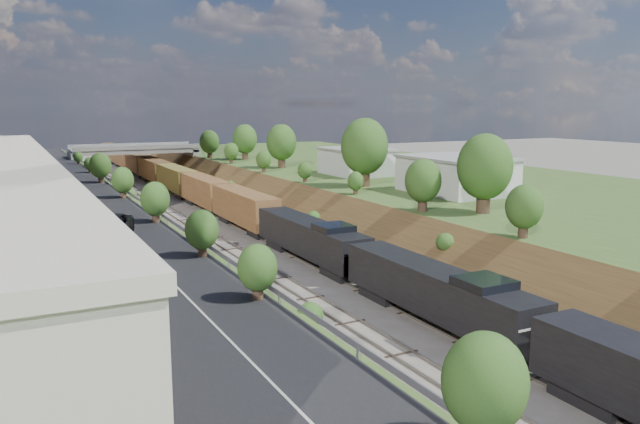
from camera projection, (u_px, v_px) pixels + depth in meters
platform_right at (472, 199)px, 85.00m from camera, size 44.00×180.00×5.00m
embankment_left at (146, 251)px, 65.63m from camera, size 10.00×180.00×10.00m
embankment_right at (330, 232)px, 75.53m from camera, size 10.00×180.00×10.00m
rail_left_track at (222, 243)px, 69.39m from camera, size 1.58×180.00×0.18m
rail_right_track at (265, 238)px, 71.73m from camera, size 1.58×180.00×0.18m
road at (98, 207)px, 62.74m from camera, size 8.00×180.00×0.10m
guardrail at (139, 200)px, 64.33m from camera, size 0.10×171.00×0.70m
overpass at (135, 157)px, 124.08m from camera, size 24.50×8.30×7.40m
white_building_near at (456, 176)px, 72.94m from camera, size 9.00×12.00×4.00m
white_building_far at (357, 162)px, 92.03m from camera, size 8.00×10.00×3.60m
tree_right_large at (485, 167)px, 59.09m from camera, size 5.25×5.25×7.61m
tree_left_crest at (302, 285)px, 29.00m from camera, size 2.45×2.45×3.55m
freight_train at (191, 185)px, 98.08m from camera, size 3.15×176.78×4.68m
suv at (111, 227)px, 48.16m from camera, size 4.60×6.87×1.75m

